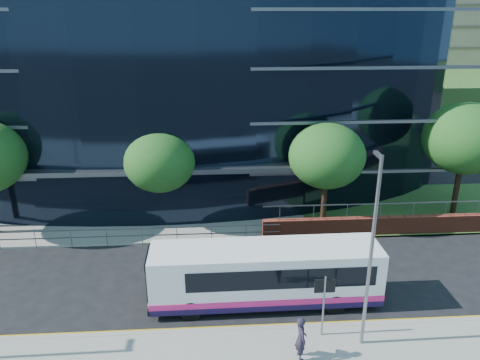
{
  "coord_description": "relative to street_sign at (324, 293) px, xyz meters",
  "views": [
    {
      "loc": [
        0.07,
        -17.31,
        13.05
      ],
      "look_at": [
        1.72,
        8.0,
        3.5
      ],
      "focal_mm": 35.0,
      "sensor_mm": 36.0,
      "label": 1
    }
  ],
  "objects": [
    {
      "name": "apartment_block",
      "position": [
        27.5,
        58.8,
        8.96
      ],
      "size": [
        60.0,
        42.0,
        30.0
      ],
      "color": "#2D511E",
      "rests_on": "ground"
    },
    {
      "name": "ground",
      "position": [
        -4.5,
        1.59,
        -2.15
      ],
      "size": [
        200.0,
        200.0,
        0.0
      ],
      "primitive_type": "plane",
      "color": "black",
      "rests_on": "ground"
    },
    {
      "name": "pedestrian",
      "position": [
        -1.15,
        -1.29,
        -1.09
      ],
      "size": [
        0.51,
        0.71,
        1.82
      ],
      "primitive_type": "imported",
      "rotation": [
        0.0,
        0.0,
        1.69
      ],
      "color": "#221D2C",
      "rests_on": "pavement_near"
    },
    {
      "name": "tree_far_d",
      "position": [
        11.5,
        11.59,
        3.04
      ],
      "size": [
        5.28,
        5.28,
        7.44
      ],
      "color": "black",
      "rests_on": "ground"
    },
    {
      "name": "far_forecourt",
      "position": [
        -10.5,
        12.59,
        -2.1
      ],
      "size": [
        50.0,
        8.0,
        0.1
      ],
      "primitive_type": "cube",
      "color": "gray",
      "rests_on": "ground"
    },
    {
      "name": "city_bus",
      "position": [
        -1.98,
        2.62,
        -0.64
      ],
      "size": [
        10.53,
        2.5,
        2.84
      ],
      "rotation": [
        0.0,
        0.0,
        0.01
      ],
      "color": "white",
      "rests_on": "ground"
    },
    {
      "name": "glass_office",
      "position": [
        -8.5,
        22.44,
        5.85
      ],
      "size": [
        44.0,
        23.1,
        16.0
      ],
      "color": "black",
      "rests_on": "ground"
    },
    {
      "name": "tree_dist_e",
      "position": [
        19.5,
        41.59,
        2.39
      ],
      "size": [
        4.62,
        4.62,
        6.51
      ],
      "color": "black",
      "rests_on": "ground"
    },
    {
      "name": "tree_far_b",
      "position": [
        -7.5,
        11.09,
        2.06
      ],
      "size": [
        4.29,
        4.29,
        6.05
      ],
      "color": "black",
      "rests_on": "ground"
    },
    {
      "name": "guard_railings",
      "position": [
        -12.5,
        8.59,
        -1.33
      ],
      "size": [
        24.0,
        0.05,
        1.1
      ],
      "color": "slate",
      "rests_on": "ground"
    },
    {
      "name": "street_sign",
      "position": [
        0.0,
        0.0,
        0.0
      ],
      "size": [
        0.85,
        0.09,
        2.8
      ],
      "color": "slate",
      "rests_on": "pavement_near"
    },
    {
      "name": "yellow_line_outer",
      "position": [
        -4.5,
        0.79,
        -2.14
      ],
      "size": [
        80.0,
        0.08,
        0.01
      ],
      "primitive_type": "cube",
      "color": "gold",
      "rests_on": "ground"
    },
    {
      "name": "tree_far_c",
      "position": [
        2.5,
        10.59,
        2.39
      ],
      "size": [
        4.62,
        4.62,
        6.51
      ],
      "color": "black",
      "rests_on": "ground"
    },
    {
      "name": "yellow_line_inner",
      "position": [
        -4.5,
        0.94,
        -2.14
      ],
      "size": [
        80.0,
        0.08,
        0.01
      ],
      "primitive_type": "cube",
      "color": "gold",
      "rests_on": "ground"
    },
    {
      "name": "kerb",
      "position": [
        -4.5,
        0.59,
        -2.07
      ],
      "size": [
        80.0,
        0.25,
        0.16
      ],
      "primitive_type": "cube",
      "color": "gray",
      "rests_on": "ground"
    },
    {
      "name": "streetlight_east",
      "position": [
        1.5,
        -0.59,
        2.29
      ],
      "size": [
        0.15,
        0.77,
        8.0
      ],
      "color": "slate",
      "rests_on": "pavement_near"
    }
  ]
}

